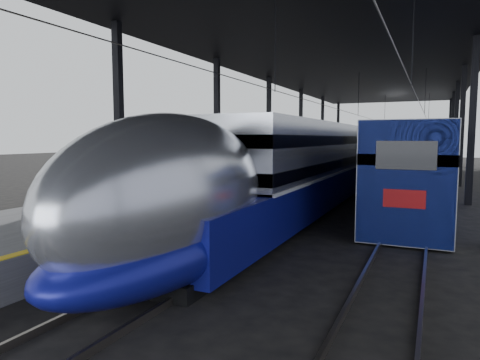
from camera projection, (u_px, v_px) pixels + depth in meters
The scene contains 7 objects.
ground at pixel (162, 252), 13.69m from camera, with size 160.00×160.00×0.00m, color black.
platform at pixel (273, 179), 33.20m from camera, with size 6.00×80.00×1.00m, color #4C4C4F.
yellow_strip at pixel (309, 173), 31.99m from camera, with size 0.30×80.00×0.01m, color gold.
rails at pixel (381, 189), 29.94m from camera, with size 6.52×80.00×0.16m.
canopy at pixel (346, 60), 30.12m from camera, with size 18.00×75.00×9.47m.
tgv_train at pixel (357, 157), 35.51m from camera, with size 3.06×65.20×4.39m.
second_train at pixel (424, 155), 38.51m from camera, with size 3.08×56.05×4.24m.
Camera 1 is at (7.84, -11.15, 3.63)m, focal length 32.00 mm.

